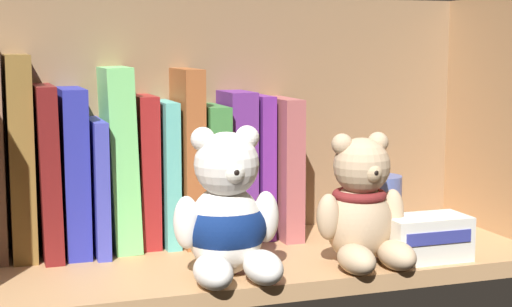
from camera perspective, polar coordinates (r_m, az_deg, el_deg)
The scene contains 19 objects.
shelf_board at distance 97.76cm, azimuth -0.48°, elevation -7.75°, with size 69.15×25.04×2.00cm, color tan.
shelf_back_panel at distance 107.22cm, azimuth -2.73°, elevation 2.11°, with size 71.55×1.20×33.16cm, color olive.
shelf_side_panel_right at distance 111.19cm, azimuth 17.07°, elevation 1.97°, with size 1.60×27.44×33.16cm, color tan.
book_2 at distance 100.00cm, azimuth -16.34°, elevation -0.13°, with size 2.78×12.20×23.90cm, color brown.
book_3 at distance 100.43cm, azimuth -14.61°, elevation -1.06°, with size 2.19×14.97×20.36cm, color maroon.
book_4 at distance 100.73cm, azimuth -12.89°, elevation -1.10°, with size 2.88×13.26×19.93cm, color #272B97.
book_5 at distance 101.36cm, azimuth -11.32°, elevation -2.08°, with size 1.61×14.78×16.17cm, color #3B3FAA.
book_6 at distance 101.31cm, azimuth -9.74°, elevation -0.28°, with size 3.20×11.22×22.33cm, color #74CF72.
book_7 at distance 102.14cm, azimuth -7.89°, elevation -1.17°, with size 2.39×9.04×18.82cm, color maroon.
book_8 at distance 102.72cm, azimuth -6.47°, elevation -1.30°, with size 1.81×10.69×18.08cm, color #55ADA2.
book_9 at distance 103.03cm, azimuth -5.07°, elevation -0.13°, with size 2.45×12.27×22.07cm, color #995028.
book_10 at distance 104.16cm, azimuth -3.39°, elevation -1.31°, with size 2.79×12.33×17.46cm, color #3C7B3B.
book_11 at distance 105.06cm, azimuth -1.49°, elevation -0.77°, with size 3.45×9.10×19.09cm, color #60287B.
book_12 at distance 106.09cm, azimuth 0.13°, elevation -0.84°, with size 1.89×9.18×18.53cm, color #682687.
book_13 at distance 107.03cm, azimuth 1.50°, elevation -0.86°, with size 2.55×13.49×18.20cm, color #A35353.
teddy_bear_larger at distance 87.77cm, azimuth -2.05°, elevation -4.56°, with size 11.85×12.33×16.35cm.
teddy_bear_smaller at distance 93.25cm, azimuth 7.50°, elevation -3.87°, with size 10.96×11.09×15.10cm.
pillar_candle at distance 104.75cm, azimuth 8.72°, elevation -3.84°, with size 5.52×5.52×8.44cm, color #4C5B99.
small_product_box at distance 96.93cm, azimuth 11.90°, elevation -5.85°, with size 9.81×5.67×5.22cm.
Camera 1 is at (-30.09, -89.24, 27.20)cm, focal length 56.74 mm.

